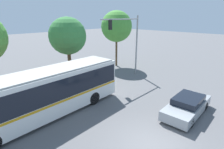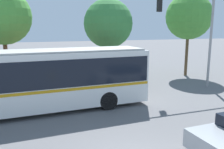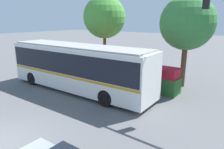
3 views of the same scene
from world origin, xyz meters
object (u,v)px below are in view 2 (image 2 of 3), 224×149
Objects in this scene: traffic_light_pole at (196,26)px; street_tree_right at (189,17)px; city_bus at (42,77)px; street_tree_left at (3,17)px; street_tree_centre at (108,24)px.

traffic_light_pole is 4.83m from street_tree_right.
street_tree_left reaches higher than city_bus.
street_tree_left reaches higher than traffic_light_pole.
city_bus is at bearing -69.23° from street_tree_left.
street_tree_centre is 7.57m from street_tree_right.
street_tree_centre is (7.54, -0.02, -0.44)m from street_tree_left.
city_bus is at bearing 7.56° from traffic_light_pole.
city_bus is 1.73× the size of street_tree_centre.
street_tree_right is (15.08, 0.04, 0.22)m from street_tree_left.
street_tree_right reaches higher than traffic_light_pole.
city_bus is 14.54m from street_tree_right.
traffic_light_pole reaches higher than street_tree_centre.
street_tree_centre is (5.47, 5.44, 2.80)m from city_bus.
street_tree_right reaches higher than street_tree_centre.
street_tree_left is at bearing -71.30° from city_bus.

